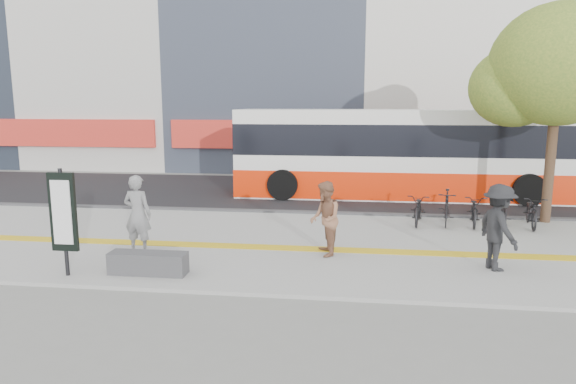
# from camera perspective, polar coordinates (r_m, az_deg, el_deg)

# --- Properties ---
(ground) EXTENTS (120.00, 120.00, 0.00)m
(ground) POSITION_cam_1_polar(r_m,az_deg,el_deg) (11.46, -0.72, -8.08)
(ground) COLOR slate
(ground) RESTS_ON ground
(sidewalk) EXTENTS (40.00, 7.00, 0.08)m
(sidewalk) POSITION_cam_1_polar(r_m,az_deg,el_deg) (12.87, 0.21, -5.85)
(sidewalk) COLOR gray
(sidewalk) RESTS_ON ground
(tactile_strip) EXTENTS (40.00, 0.45, 0.01)m
(tactile_strip) POSITION_cam_1_polar(r_m,az_deg,el_deg) (12.38, -0.08, -6.28)
(tactile_strip) COLOR gold
(tactile_strip) RESTS_ON sidewalk
(street) EXTENTS (40.00, 8.00, 0.06)m
(street) POSITION_cam_1_polar(r_m,az_deg,el_deg) (20.16, 2.83, -0.08)
(street) COLOR black
(street) RESTS_ON ground
(curb) EXTENTS (40.00, 0.25, 0.14)m
(curb) POSITION_cam_1_polar(r_m,az_deg,el_deg) (16.24, 1.73, -2.39)
(curb) COLOR #38383B
(curb) RESTS_ON ground
(bench) EXTENTS (1.60, 0.45, 0.45)m
(bench) POSITION_cam_1_polar(r_m,az_deg,el_deg) (10.93, -15.38, -7.68)
(bench) COLOR #38383B
(bench) RESTS_ON sidewalk
(signboard) EXTENTS (0.55, 0.10, 2.20)m
(signboard) POSITION_cam_1_polar(r_m,az_deg,el_deg) (11.12, -23.88, -2.23)
(signboard) COLOR black
(signboard) RESTS_ON sidewalk
(street_tree) EXTENTS (4.40, 3.80, 6.31)m
(street_tree) POSITION_cam_1_polar(r_m,az_deg,el_deg) (16.63, 27.83, 12.18)
(street_tree) COLOR #3E261C
(street_tree) RESTS_ON sidewalk
(bus) EXTENTS (12.15, 2.88, 3.23)m
(bus) POSITION_cam_1_polar(r_m,az_deg,el_deg) (19.47, 12.42, 3.95)
(bus) COLOR silver
(bus) RESTS_ON street
(bicycle_row) EXTENTS (4.02, 1.78, 0.99)m
(bicycle_row) POSITION_cam_1_polar(r_m,az_deg,el_deg) (15.49, 20.18, -1.83)
(bicycle_row) COLOR black
(bicycle_row) RESTS_ON sidewalk
(seated_woman) EXTENTS (0.72, 0.52, 1.85)m
(seated_woman) POSITION_cam_1_polar(r_m,az_deg,el_deg) (12.31, -16.49, -2.40)
(seated_woman) COLOR black
(seated_woman) RESTS_ON sidewalk
(pedestrian_tan) EXTENTS (0.80, 0.95, 1.72)m
(pedestrian_tan) POSITION_cam_1_polar(r_m,az_deg,el_deg) (11.66, 4.16, -3.00)
(pedestrian_tan) COLOR #906046
(pedestrian_tan) RESTS_ON sidewalk
(pedestrian_dark) EXTENTS (1.01, 1.33, 1.82)m
(pedestrian_dark) POSITION_cam_1_polar(r_m,az_deg,el_deg) (11.49, 22.49, -3.69)
(pedestrian_dark) COLOR black
(pedestrian_dark) RESTS_ON sidewalk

